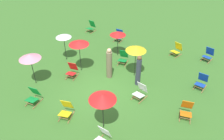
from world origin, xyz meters
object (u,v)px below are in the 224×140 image
at_px(umbrella_5, 136,48).
at_px(person_0, 109,64).
at_px(deckchair_5, 202,82).
at_px(umbrella_2, 63,36).
at_px(deckchair_4, 34,96).
at_px(deckchair_11, 123,58).
at_px(deckchair_6, 72,71).
at_px(deckchair_3, 66,110).
at_px(deckchair_1, 91,27).
at_px(deckchair_8, 103,137).
at_px(umbrella_0, 118,33).
at_px(umbrella_1, 103,97).
at_px(person_1, 138,71).
at_px(deckchair_12, 119,36).
at_px(deckchair_0, 186,110).
at_px(deckchair_2, 140,92).
at_px(umbrella_3, 79,42).
at_px(umbrella_4, 30,57).
at_px(deckchair_9, 208,55).
at_px(deckchair_10, 177,50).

relative_size(umbrella_5, person_0, 1.05).
height_order(deckchair_5, umbrella_2, umbrella_2).
distance_m(umbrella_2, person_0, 3.28).
height_order(deckchair_4, deckchair_11, same).
bearing_deg(deckchair_6, deckchair_3, -68.31).
relative_size(deckchair_1, deckchair_11, 0.99).
distance_m(deckchair_8, umbrella_0, 6.80).
height_order(umbrella_1, person_1, umbrella_1).
distance_m(umbrella_2, person_1, 4.85).
distance_m(deckchair_4, deckchair_12, 7.57).
height_order(deckchair_6, person_0, person_0).
height_order(deckchair_0, deckchair_2, same).
xyz_separation_m(deckchair_0, person_0, (-4.42, 0.78, 0.47)).
relative_size(umbrella_1, umbrella_5, 0.99).
bearing_deg(deckchair_3, umbrella_3, 100.24).
height_order(deckchair_1, umbrella_4, umbrella_4).
bearing_deg(deckchair_1, deckchair_9, 5.73).
height_order(deckchair_5, deckchair_10, same).
bearing_deg(deckchair_0, deckchair_2, 163.45).
height_order(umbrella_0, umbrella_1, umbrella_1).
distance_m(deckchair_6, umbrella_4, 2.33).
relative_size(deckchair_5, person_1, 0.48).
bearing_deg(deckchair_0, deckchair_9, 77.82).
xyz_separation_m(deckchair_10, umbrella_2, (-5.59, -4.00, 1.23)).
xyz_separation_m(deckchair_12, umbrella_4, (-1.36, -6.49, 1.26)).
bearing_deg(deckchair_1, umbrella_0, -26.84).
distance_m(deckchair_2, deckchair_12, 6.08).
relative_size(deckchair_5, umbrella_5, 0.45).
xyz_separation_m(umbrella_0, umbrella_1, (2.41, -5.39, 0.18)).
bearing_deg(umbrella_4, umbrella_3, 58.13).
height_order(deckchair_5, deckchair_11, same).
bearing_deg(umbrella_2, umbrella_0, 39.80).
xyz_separation_m(deckchair_8, umbrella_2, (-5.27, 4.04, 1.23)).
distance_m(deckchair_2, umbrella_2, 5.57).
height_order(deckchair_9, person_1, person_1).
bearing_deg(umbrella_2, deckchair_4, -71.98).
relative_size(deckchair_3, deckchair_11, 1.03).
xyz_separation_m(umbrella_2, person_0, (3.19, -0.17, -0.76)).
xyz_separation_m(deckchair_4, deckchair_11, (1.95, 5.15, 0.00)).
distance_m(deckchair_11, deckchair_12, 2.92).
height_order(deckchair_2, umbrella_3, umbrella_3).
bearing_deg(person_0, deckchair_0, 83.97).
xyz_separation_m(deckchair_0, deckchair_12, (-6.09, 4.79, 0.00)).
height_order(deckchair_0, umbrella_0, umbrella_0).
distance_m(deckchair_5, deckchair_10, 3.30).
bearing_deg(deckchair_9, deckchair_1, -166.41).
height_order(umbrella_3, umbrella_4, umbrella_3).
relative_size(deckchair_1, umbrella_2, 0.49).
bearing_deg(deckchair_2, person_0, 171.98).
bearing_deg(deckchair_0, umbrella_2, 158.66).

